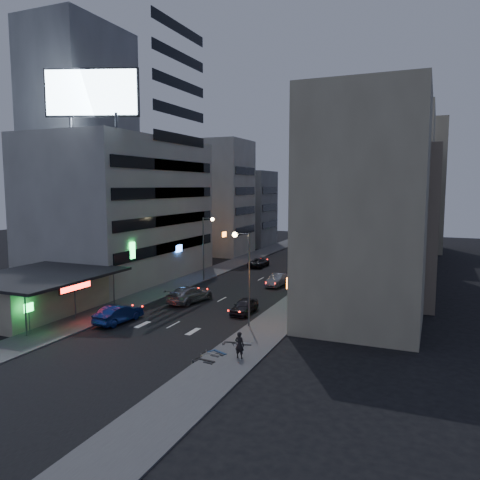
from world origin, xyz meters
The scene contains 29 objects.
ground centered at (0.00, 0.00, 0.00)m, with size 180.00×180.00×0.00m, color black.
sidewalk_left centered at (-8.00, 30.00, 0.06)m, with size 4.00×120.00×0.12m, color #4C4C4F.
sidewalk_right centered at (8.00, 30.00, 0.06)m, with size 4.00×120.00×0.12m, color #4C4C4F.
food_court centered at (-13.90, 2.00, 1.98)m, with size 11.00×13.00×3.88m.
white_building centered at (-17.00, 20.00, 9.00)m, with size 14.00×24.00×18.00m, color beige.
grey_tower centered at (-26.00, 23.00, 17.00)m, with size 10.00×14.00×34.00m, color gray.
shophouse_near centered at (15.00, 10.50, 10.00)m, with size 10.00×11.00×20.00m, color #C2BA98.
shophouse_mid centered at (15.50, 22.00, 8.00)m, with size 11.00×12.00×16.00m, color gray.
shophouse_far centered at (15.00, 35.00, 11.00)m, with size 10.00×14.00×22.00m, color #C2BA98.
far_left_a centered at (-15.50, 45.00, 10.00)m, with size 11.00×10.00×20.00m, color beige.
far_left_b centered at (-16.00, 58.00, 7.50)m, with size 12.00×10.00×15.00m, color gray.
far_right_a centered at (15.50, 50.00, 9.00)m, with size 11.00×12.00×18.00m, color gray.
far_right_b centered at (16.00, 64.00, 12.00)m, with size 12.00×12.00×24.00m, color #C2BA98.
billboard centered at (-12.99, 9.97, 21.66)m, with size 9.52×3.75×6.20m.
street_lamp_right_near centered at (5.90, 6.00, 5.36)m, with size 1.60×0.44×8.02m.
street_lamp_left centered at (-5.90, 22.00, 5.36)m, with size 1.60×0.44×8.02m.
street_lamp_right_far centered at (5.90, 40.00, 5.36)m, with size 1.60×0.44×8.02m.
parked_car_right_near centered at (4.33, 9.78, 0.71)m, with size 1.69×4.19×1.43m, color #242327.
parked_car_right_mid centered at (3.33, 22.70, 0.73)m, with size 1.54×4.41×1.45m, color #929499.
parked_car_left centered at (-3.45, 34.42, 0.65)m, with size 2.16×4.67×1.30m, color #232328.
parked_car_right_far centered at (5.60, 32.16, 0.73)m, with size 2.05×5.03×1.46m, color #ACB0B5.
road_car_blue centered at (-4.79, 2.72, 0.80)m, with size 1.70×4.88×1.61m, color navy.
road_car_silver centered at (-2.57, 11.63, 0.84)m, with size 2.36×5.80×1.68m, color #A7A9AF.
person centered at (8.53, -1.34, 1.06)m, with size 0.69×0.45×1.88m, color black.
scooter_black_a centered at (7.34, -2.63, 0.74)m, with size 2.04×0.68×1.25m, color black, non-canonical shape.
scooter_silver_a centered at (7.14, -1.33, 0.68)m, with size 1.84×0.61×1.12m, color #979A9E, non-canonical shape.
scooter_blue centered at (7.45, -1.01, 0.74)m, with size 2.02×0.67×1.24m, color navy, non-canonical shape.
scooter_black_b centered at (7.38, 1.74, 0.72)m, with size 1.95×0.65×1.19m, color black, non-canonical shape.
scooter_silver_b centered at (8.19, 1.83, 0.70)m, with size 1.90×0.63×1.16m, color #B9BCC2, non-canonical shape.
Camera 1 is at (20.74, -30.21, 12.01)m, focal length 35.00 mm.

